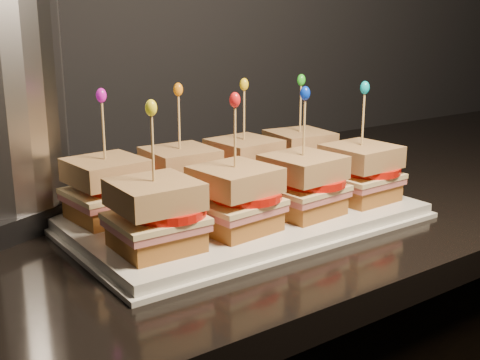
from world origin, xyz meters
TOP-DOWN VIEW (x-y plane):
  - granite_slab at (-0.73, 1.70)m, footprint 2.54×0.63m
  - platter at (-1.08, 1.62)m, footprint 0.43×0.26m
  - platter_rim at (-1.08, 1.62)m, footprint 0.44×0.28m
  - sandwich_0_bread_bot at (-1.23, 1.68)m, footprint 0.09×0.09m
  - sandwich_0_ham at (-1.23, 1.68)m, footprint 0.09×0.09m
  - sandwich_0_cheese at (-1.23, 1.68)m, footprint 0.10×0.09m
  - sandwich_0_tomato at (-1.22, 1.68)m, footprint 0.08×0.08m
  - sandwich_0_bread_top at (-1.23, 1.68)m, footprint 0.09×0.09m
  - sandwich_0_pick at (-1.23, 1.68)m, footprint 0.00×0.00m
  - sandwich_0_frill at (-1.23, 1.68)m, footprint 0.01×0.01m
  - sandwich_1_bread_bot at (-1.13, 1.68)m, footprint 0.08×0.08m
  - sandwich_1_ham at (-1.13, 1.68)m, footprint 0.09×0.09m
  - sandwich_1_cheese at (-1.13, 1.68)m, footprint 0.09×0.09m
  - sandwich_1_tomato at (-1.12, 1.68)m, footprint 0.08×0.08m
  - sandwich_1_bread_top at (-1.13, 1.68)m, footprint 0.08×0.08m
  - sandwich_1_pick at (-1.13, 1.68)m, footprint 0.00×0.00m
  - sandwich_1_frill at (-1.13, 1.68)m, footprint 0.01×0.01m
  - sandwich_2_bread_bot at (-1.03, 1.68)m, footprint 0.09×0.09m
  - sandwich_2_ham at (-1.03, 1.68)m, footprint 0.09×0.09m
  - sandwich_2_cheese at (-1.03, 1.68)m, footprint 0.10×0.09m
  - sandwich_2_tomato at (-1.02, 1.68)m, footprint 0.08×0.08m
  - sandwich_2_bread_top at (-1.03, 1.68)m, footprint 0.09×0.09m
  - sandwich_2_pick at (-1.03, 1.68)m, footprint 0.00×0.00m
  - sandwich_2_frill at (-1.03, 1.68)m, footprint 0.01×0.01m
  - sandwich_3_bread_bot at (-0.93, 1.68)m, footprint 0.09×0.09m
  - sandwich_3_ham at (-0.93, 1.68)m, footprint 0.10×0.10m
  - sandwich_3_cheese at (-0.93, 1.68)m, footprint 0.10×0.10m
  - sandwich_3_tomato at (-0.92, 1.68)m, footprint 0.08×0.08m
  - sandwich_3_bread_top at (-0.93, 1.68)m, footprint 0.09×0.09m
  - sandwich_3_pick at (-0.93, 1.68)m, footprint 0.00×0.00m
  - sandwich_3_frill at (-0.93, 1.68)m, footprint 0.01×0.01m
  - sandwich_4_bread_bot at (-1.23, 1.56)m, footprint 0.08×0.08m
  - sandwich_4_ham at (-1.23, 1.56)m, footprint 0.09×0.09m
  - sandwich_4_cheese at (-1.23, 1.56)m, footprint 0.09×0.09m
  - sandwich_4_tomato at (-1.22, 1.56)m, footprint 0.08×0.08m
  - sandwich_4_bread_top at (-1.23, 1.56)m, footprint 0.08×0.08m
  - sandwich_4_pick at (-1.23, 1.56)m, footprint 0.00×0.00m
  - sandwich_4_frill at (-1.23, 1.56)m, footprint 0.01×0.01m
  - sandwich_5_bread_bot at (-1.13, 1.56)m, footprint 0.09×0.09m
  - sandwich_5_ham at (-1.13, 1.56)m, footprint 0.10×0.09m
  - sandwich_5_cheese at (-1.13, 1.56)m, footprint 0.10×0.09m
  - sandwich_5_tomato at (-1.12, 1.56)m, footprint 0.08×0.08m
  - sandwich_5_bread_top at (-1.13, 1.56)m, footprint 0.09×0.09m
  - sandwich_5_pick at (-1.13, 1.56)m, footprint 0.00×0.00m
  - sandwich_5_frill at (-1.13, 1.56)m, footprint 0.01×0.01m
  - sandwich_6_bread_bot at (-1.03, 1.56)m, footprint 0.09×0.09m
  - sandwich_6_ham at (-1.03, 1.56)m, footprint 0.09×0.09m
  - sandwich_6_cheese at (-1.03, 1.56)m, footprint 0.10×0.09m
  - sandwich_6_tomato at (-1.02, 1.56)m, footprint 0.08×0.08m
  - sandwich_6_bread_top at (-1.03, 1.56)m, footprint 0.09×0.09m
  - sandwich_6_pick at (-1.03, 1.56)m, footprint 0.00×0.00m
  - sandwich_6_frill at (-1.03, 1.56)m, footprint 0.01×0.01m
  - sandwich_7_bread_bot at (-0.93, 1.56)m, footprint 0.08×0.08m
  - sandwich_7_ham at (-0.93, 1.56)m, footprint 0.09×0.09m
  - sandwich_7_cheese at (-0.93, 1.56)m, footprint 0.09×0.09m
  - sandwich_7_tomato at (-0.92, 1.56)m, footprint 0.08×0.08m
  - sandwich_7_bread_top at (-0.93, 1.56)m, footprint 0.08×0.08m
  - sandwich_7_pick at (-0.93, 1.56)m, footprint 0.00×0.00m
  - sandwich_7_frill at (-0.93, 1.56)m, footprint 0.01×0.01m

SIDE VIEW (x-z plane):
  - granite_slab at x=-0.73m, z-range 0.91..0.95m
  - platter_rim at x=-1.08m, z-range 0.95..0.95m
  - platter at x=-1.08m, z-range 0.95..0.96m
  - sandwich_0_bread_bot at x=-1.23m, z-range 0.96..0.99m
  - sandwich_1_bread_bot at x=-1.13m, z-range 0.96..0.99m
  - sandwich_2_bread_bot at x=-1.03m, z-range 0.96..0.99m
  - sandwich_3_bread_bot at x=-0.93m, z-range 0.96..0.99m
  - sandwich_4_bread_bot at x=-1.23m, z-range 0.96..0.99m
  - sandwich_5_bread_bot at x=-1.13m, z-range 0.96..0.99m
  - sandwich_6_bread_bot at x=-1.03m, z-range 0.96..0.99m
  - sandwich_7_bread_bot at x=-0.93m, z-range 0.96..0.99m
  - sandwich_0_ham at x=-1.23m, z-range 0.99..0.99m
  - sandwich_1_ham at x=-1.13m, z-range 0.99..0.99m
  - sandwich_2_ham at x=-1.03m, z-range 0.99..0.99m
  - sandwich_3_ham at x=-0.93m, z-range 0.99..0.99m
  - sandwich_4_ham at x=-1.23m, z-range 0.99..0.99m
  - sandwich_5_ham at x=-1.13m, z-range 0.99..0.99m
  - sandwich_6_ham at x=-1.03m, z-range 0.99..0.99m
  - sandwich_7_ham at x=-0.93m, z-range 0.99..0.99m
  - sandwich_0_cheese at x=-1.23m, z-range 0.99..1.00m
  - sandwich_1_cheese at x=-1.13m, z-range 0.99..1.00m
  - sandwich_2_cheese at x=-1.03m, z-range 0.99..1.00m
  - sandwich_3_cheese at x=-0.93m, z-range 0.99..1.00m
  - sandwich_4_cheese at x=-1.23m, z-range 0.99..1.00m
  - sandwich_5_cheese at x=-1.13m, z-range 0.99..1.00m
  - sandwich_6_cheese at x=-1.03m, z-range 0.99..1.00m
  - sandwich_7_cheese at x=-0.93m, z-range 0.99..1.00m
  - sandwich_0_tomato at x=-1.22m, z-range 1.00..1.01m
  - sandwich_1_tomato at x=-1.12m, z-range 1.00..1.01m
  - sandwich_2_tomato at x=-1.02m, z-range 1.00..1.01m
  - sandwich_3_tomato at x=-0.92m, z-range 1.00..1.01m
  - sandwich_4_tomato at x=-1.22m, z-range 1.00..1.01m
  - sandwich_5_tomato at x=-1.12m, z-range 1.00..1.01m
  - sandwich_6_tomato at x=-1.02m, z-range 1.00..1.01m
  - sandwich_7_tomato at x=-0.92m, z-range 1.00..1.01m
  - sandwich_0_bread_top at x=-1.23m, z-range 1.01..1.04m
  - sandwich_1_bread_top at x=-1.13m, z-range 1.01..1.04m
  - sandwich_2_bread_top at x=-1.03m, z-range 1.01..1.04m
  - sandwich_3_bread_top at x=-0.93m, z-range 1.01..1.04m
  - sandwich_4_bread_top at x=-1.23m, z-range 1.01..1.04m
  - sandwich_5_bread_top at x=-1.13m, z-range 1.01..1.04m
  - sandwich_6_bread_top at x=-1.03m, z-range 1.01..1.04m
  - sandwich_7_bread_top at x=-0.93m, z-range 1.01..1.04m
  - sandwich_0_pick at x=-1.23m, z-range 1.02..1.11m
  - sandwich_1_pick at x=-1.13m, z-range 1.02..1.11m
  - sandwich_2_pick at x=-1.03m, z-range 1.02..1.11m
  - sandwich_3_pick at x=-0.93m, z-range 1.02..1.11m
  - sandwich_4_pick at x=-1.23m, z-range 1.02..1.11m
  - sandwich_5_pick at x=-1.13m, z-range 1.02..1.11m
  - sandwich_6_pick at x=-1.03m, z-range 1.02..1.11m
  - sandwich_7_pick at x=-0.93m, z-range 1.02..1.11m
  - sandwich_0_frill at x=-1.23m, z-range 1.10..1.12m
  - sandwich_1_frill at x=-1.13m, z-range 1.10..1.12m
  - sandwich_2_frill at x=-1.03m, z-range 1.10..1.12m
  - sandwich_3_frill at x=-0.93m, z-range 1.10..1.12m
  - sandwich_4_frill at x=-1.23m, z-range 1.10..1.12m
  - sandwich_5_frill at x=-1.13m, z-range 1.10..1.12m
  - sandwich_6_frill at x=-1.03m, z-range 1.10..1.12m
  - sandwich_7_frill at x=-0.93m, z-range 1.10..1.12m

